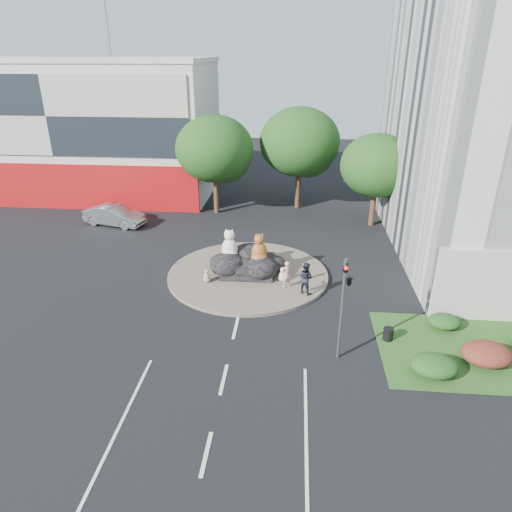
{
  "coord_description": "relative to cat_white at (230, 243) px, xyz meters",
  "views": [
    {
      "loc": [
        2.77,
        -15.51,
        12.88
      ],
      "look_at": [
        0.64,
        8.59,
        2.0
      ],
      "focal_mm": 32.0,
      "sensor_mm": 36.0,
      "label": 1
    }
  ],
  "objects": [
    {
      "name": "tree_right",
      "position": [
        10.21,
        9.87,
        2.57
      ],
      "size": [
        5.7,
        5.7,
        7.3
      ],
      "color": "#382314",
      "rests_on": "ground"
    },
    {
      "name": "kitten_white",
      "position": [
        3.35,
        -1.08,
        -1.4
      ],
      "size": [
        0.71,
        0.68,
        0.92
      ],
      "primitive_type": null,
      "rotation": [
        0.0,
        0.0,
        0.48
      ],
      "color": "beige",
      "rests_on": "roundabout_island"
    },
    {
      "name": "pedestrian_pink",
      "position": [
        3.58,
        -1.87,
        -1.04
      ],
      "size": [
        0.72,
        0.65,
        1.64
      ],
      "primitive_type": "imported",
      "rotation": [
        0.0,
        0.0,
        3.69
      ],
      "color": "#CD858A",
      "rests_on": "roundabout_island"
    },
    {
      "name": "street_lamp",
      "position": [
        13.96,
        -2.2,
        2.49
      ],
      "size": [
        2.34,
        0.22,
        8.06
      ],
      "color": "#595B60",
      "rests_on": "ground"
    },
    {
      "name": "hedge_back_green",
      "position": [
        11.64,
        -5.4,
        -1.58
      ],
      "size": [
        1.6,
        1.28,
        0.72
      ],
      "primitive_type": "ellipsoid",
      "color": "#153912",
      "rests_on": "grass_verge"
    },
    {
      "name": "cat_white",
      "position": [
        0.0,
        0.0,
        0.0
      ],
      "size": [
        1.26,
        1.13,
        1.92
      ],
      "primitive_type": null,
      "rotation": [
        0.0,
        0.0,
        -0.12
      ],
      "color": "silver",
      "rests_on": "rock_plinth"
    },
    {
      "name": "traffic_light",
      "position": [
        6.24,
        -8.2,
        1.56
      ],
      "size": [
        0.44,
        1.24,
        5.0
      ],
      "color": "#595B60",
      "rests_on": "ground"
    },
    {
      "name": "ground",
      "position": [
        1.14,
        -10.2,
        -2.06
      ],
      "size": [
        120.0,
        120.0,
        0.0
      ],
      "primitive_type": "plane",
      "color": "black",
      "rests_on": "ground"
    },
    {
      "name": "tree_mid",
      "position": [
        4.21,
        13.87,
        3.5
      ],
      "size": [
        6.84,
        6.84,
        8.76
      ],
      "color": "#382314",
      "rests_on": "ground"
    },
    {
      "name": "grass_verge",
      "position": [
        13.14,
        -7.2,
        -2.0
      ],
      "size": [
        10.0,
        6.0,
        0.12
      ],
      "primitive_type": "cube",
      "color": "#2B541C",
      "rests_on": "ground"
    },
    {
      "name": "roundabout_island",
      "position": [
        1.14,
        -0.2,
        -1.96
      ],
      "size": [
        10.0,
        10.0,
        0.2
      ],
      "primitive_type": "cylinder",
      "color": "brown",
      "rests_on": "ground"
    },
    {
      "name": "tree_left",
      "position": [
        -2.79,
        11.87,
        3.19
      ],
      "size": [
        6.46,
        6.46,
        8.27
      ],
      "color": "#382314",
      "rests_on": "ground"
    },
    {
      "name": "parked_car",
      "position": [
        -10.52,
        7.95,
        -1.24
      ],
      "size": [
        5.25,
        2.9,
        1.64
      ],
      "primitive_type": "imported",
      "rotation": [
        0.0,
        0.0,
        1.32
      ],
      "color": "#9B9EA2",
      "rests_on": "ground"
    },
    {
      "name": "shophouse_block",
      "position": [
        -16.86,
        17.72,
        4.12
      ],
      "size": [
        25.2,
        12.3,
        17.4
      ],
      "color": "beige",
      "rests_on": "ground"
    },
    {
      "name": "pedestrian_dark",
      "position": [
        4.67,
        -2.48,
        -0.91
      ],
      "size": [
        1.16,
        1.09,
        1.9
      ],
      "primitive_type": "imported",
      "rotation": [
        0.0,
        0.0,
        2.59
      ],
      "color": "black",
      "rests_on": "roundabout_island"
    },
    {
      "name": "hedge_red",
      "position": [
        12.64,
        -8.2,
        -1.45
      ],
      "size": [
        2.2,
        1.76,
        0.99
      ],
      "primitive_type": "ellipsoid",
      "color": "#491317",
      "rests_on": "grass_verge"
    },
    {
      "name": "rock_plinth",
      "position": [
        1.14,
        -0.2,
        -1.41
      ],
      "size": [
        3.2,
        2.6,
        0.9
      ],
      "primitive_type": null,
      "color": "black",
      "rests_on": "roundabout_island"
    },
    {
      "name": "cat_tabby",
      "position": [
        1.87,
        -0.34,
        -0.03
      ],
      "size": [
        1.3,
        1.19,
        1.86
      ],
      "primitive_type": null,
      "rotation": [
        0.0,
        0.0,
        0.22
      ],
      "color": "#BC6027",
      "rests_on": "rock_plinth"
    },
    {
      "name": "hedge_near_green",
      "position": [
        10.14,
        -9.2,
        -1.49
      ],
      "size": [
        2.0,
        1.6,
        0.9
      ],
      "primitive_type": "ellipsoid",
      "color": "#153912",
      "rests_on": "grass_verge"
    },
    {
      "name": "litter_bin",
      "position": [
        8.64,
        -6.7,
        -1.63
      ],
      "size": [
        0.53,
        0.53,
        0.62
      ],
      "primitive_type": "cylinder",
      "rotation": [
        0.0,
        0.0,
        -0.07
      ],
      "color": "black",
      "rests_on": "grass_verge"
    },
    {
      "name": "kitten_calico",
      "position": [
        -1.19,
        -1.62,
        -1.44
      ],
      "size": [
        0.65,
        0.63,
        0.84
      ],
      "primitive_type": null,
      "rotation": [
        0.0,
        0.0,
        -0.52
      ],
      "color": "beige",
      "rests_on": "roundabout_island"
    }
  ]
}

